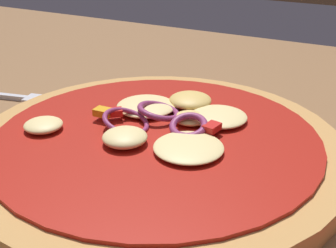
% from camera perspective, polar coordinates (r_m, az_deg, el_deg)
% --- Properties ---
extents(dining_table, '(1.28, 0.85, 0.03)m').
position_cam_1_polar(dining_table, '(0.34, -0.22, -9.03)').
color(dining_table, brown).
rests_on(dining_table, ground).
extents(pizza, '(0.29, 0.29, 0.03)m').
position_cam_1_polar(pizza, '(0.36, -1.42, -2.56)').
color(pizza, tan).
rests_on(pizza, dining_table).
extents(fork, '(0.16, 0.05, 0.01)m').
position_cam_1_polar(fork, '(0.50, -19.96, 3.33)').
color(fork, silver).
rests_on(fork, dining_table).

